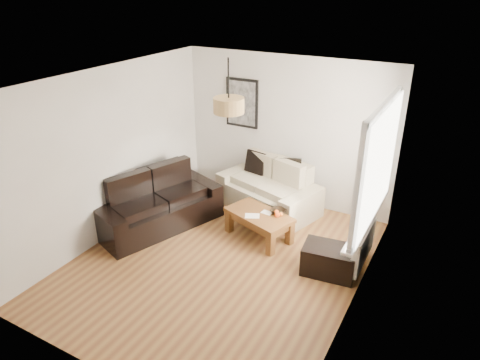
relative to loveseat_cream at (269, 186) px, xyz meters
The scene contains 21 objects.
floor 1.83m from the loveseat_cream, 87.35° to the right, with size 4.50×4.50×0.00m, color brown.
ceiling 2.81m from the loveseat_cream, 87.35° to the right, with size 3.80×4.50×0.00m, color white, non-canonical shape.
wall_back 0.99m from the loveseat_cream, 80.05° to the left, with size 3.80×0.04×2.60m, color silver, non-canonical shape.
wall_front 4.12m from the loveseat_cream, 88.83° to the right, with size 3.80×0.04×2.60m, color silver, non-canonical shape.
wall_left 2.69m from the loveseat_cream, 135.60° to the right, with size 0.04×4.50×2.60m, color silver, non-canonical shape.
wall_right 2.80m from the loveseat_cream, 41.92° to the right, with size 0.04×4.50×2.60m, color silver, non-canonical shape.
window_bay 2.47m from the loveseat_cream, 26.77° to the right, with size 0.14×1.90×1.60m, color white, non-canonical shape.
radiator 2.14m from the loveseat_cream, 27.25° to the right, with size 0.10×0.90×0.52m, color white.
poster 1.55m from the loveseat_cream, 150.18° to the left, with size 0.62×0.04×0.87m, color black, non-canonical shape.
pendant_shade 2.33m from the loveseat_cream, 86.81° to the right, with size 0.40×0.40×0.20m, color tan.
loveseat_cream is the anchor object (origin of this frame).
sofa_leather 1.93m from the loveseat_cream, 134.36° to the right, with size 2.01×0.98×0.87m, color black, non-canonical shape.
coffee_table 0.99m from the loveseat_cream, 73.19° to the right, with size 1.03×0.56×0.42m, color brown, non-canonical shape.
ottoman 2.01m from the loveseat_cream, 39.87° to the right, with size 0.71×0.46×0.41m, color black.
cushion_left 0.51m from the loveseat_cream, 149.19° to the left, with size 0.39×0.12×0.39m, color black.
cushion_right 0.47m from the loveseat_cream, 35.57° to the left, with size 0.39×0.12×0.39m, color black.
fruit_bowl 0.94m from the loveseat_cream, 55.20° to the right, with size 0.24×0.24×0.06m, color black.
orange_a 1.06m from the loveseat_cream, 57.66° to the right, with size 0.08×0.08×0.08m, color #E04812.
orange_b 1.05m from the loveseat_cream, 54.47° to the right, with size 0.06×0.06×0.06m, color orange.
orange_c 0.99m from the loveseat_cream, 57.77° to the right, with size 0.08×0.08×0.08m, color #FF5915.
papers 1.07m from the loveseat_cream, 77.99° to the right, with size 0.22×0.15×0.01m, color white.
Camera 1 is at (2.76, -4.42, 3.72)m, focal length 32.63 mm.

